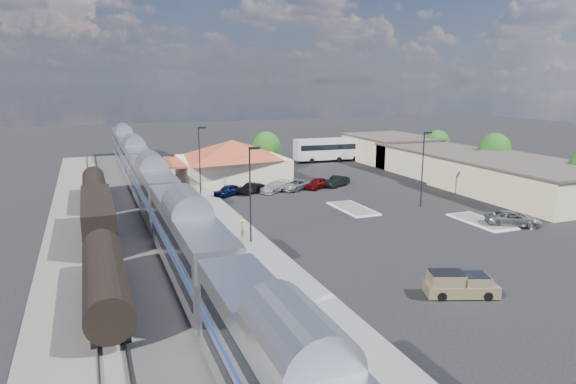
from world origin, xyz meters
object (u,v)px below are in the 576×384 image
object	(u,v)px
suv	(513,219)
coach_bus	(330,148)
station_depot	(232,160)
pickup_truck	(461,285)

from	to	relation	value
suv	coach_bus	xyz separation A→B (m)	(1.44, 46.30, 1.70)
suv	coach_bus	bearing A→B (deg)	28.98
suv	station_depot	bearing A→B (deg)	61.76
pickup_truck	coach_bus	world-z (taller)	coach_bus
station_depot	suv	world-z (taller)	station_depot
suv	coach_bus	world-z (taller)	coach_bus
station_depot	suv	size ratio (longest dim) A/B	3.34
station_depot	pickup_truck	xyz separation A→B (m)	(3.67, -46.70, -2.32)
station_depot	suv	bearing A→B (deg)	-59.00
station_depot	coach_bus	bearing A→B (deg)	28.55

